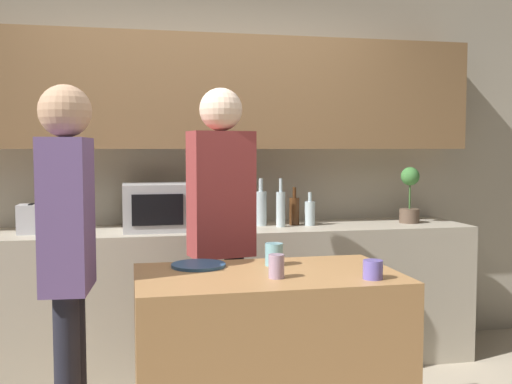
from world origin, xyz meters
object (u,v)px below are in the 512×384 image
Objects in this scene: cup_1 at (373,270)px; toaster at (40,219)px; microwave at (164,207)px; bottle_4 at (310,213)px; person_center at (68,245)px; potted_plant at (410,195)px; bottle_2 at (281,208)px; bottle_0 at (244,209)px; cup_0 at (276,266)px; bottle_1 at (261,207)px; bottle_3 at (294,210)px; cup_2 at (274,254)px; person_left at (220,218)px; plate_on_island at (198,265)px.

toaster is at bearing 136.42° from cup_1.
microwave is 2.00× the size of toaster.
person_center is (-1.47, -1.21, 0.02)m from bottle_4.
potted_plant is 0.74m from bottle_4.
toaster is 0.80× the size of bottle_2.
bottle_2 reaches higher than bottle_4.
cup_0 is at bearing -95.69° from bottle_0.
cup_0 is at bearing -99.90° from bottle_1.
bottle_0 is 1.69m from person_center.
cup_2 is at bearing -110.19° from bottle_3.
bottle_3 is at bearing 137.30° from person_center.
cup_0 is at bearing -112.66° from bottle_4.
bottle_4 is 1.90m from person_center.
person_left is at bearing -32.53° from toaster.
bottle_2 reaches higher than bottle_3.
bottle_0 is at bearing 69.25° from plate_on_island.
potted_plant is at bearing -1.08° from bottle_4.
bottle_1 is at bearing 95.39° from cup_1.
bottle_0 is 0.84m from person_left.
bottle_4 is at bearing 64.82° from cup_2.
bottle_3 is 1.25m from cup_2.
person_center is at bearing 24.16° from person_left.
toaster is 1.22m from person_center.
bottle_0 is (0.55, 0.14, -0.04)m from microwave.
toaster is 2.42× the size of cup_2.
cup_0 is 0.06× the size of person_center.
cup_2 is 0.06× the size of person_left.
bottle_3 is 1.86m from person_center.
cup_0 is at bearing -133.47° from potted_plant.
bottle_3 is at bearing 35.59° from bottle_2.
bottle_4 is (0.33, -0.06, -0.04)m from bottle_1.
person_center reaches higher than bottle_2.
bottle_1 is 1.24× the size of bottle_3.
toaster reaches higher than plate_on_island.
bottle_2 is at bearing -178.92° from potted_plant.
plate_on_island is (-0.89, -1.08, -0.12)m from bottle_4.
plate_on_island is at bearing -122.78° from bottle_2.
bottle_0 is 0.91× the size of bottle_1.
bottle_4 reaches higher than plate_on_island.
cup_1 is at bearing -93.16° from bottle_3.
bottle_4 reaches higher than cup_1.
bottle_2 is 1.72m from person_center.
bottle_2 is (-0.94, -0.02, -0.07)m from potted_plant.
cup_2 reaches higher than cup_1.
person_center is at bearing 167.66° from cup_0.
toaster is at bearing -179.55° from bottle_4.
bottle_4 is 1.24m from cup_2.
bottle_4 is at bearing 134.18° from person_center.
microwave is at bearing -0.12° from toaster.
potted_plant reaches higher than bottle_1.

